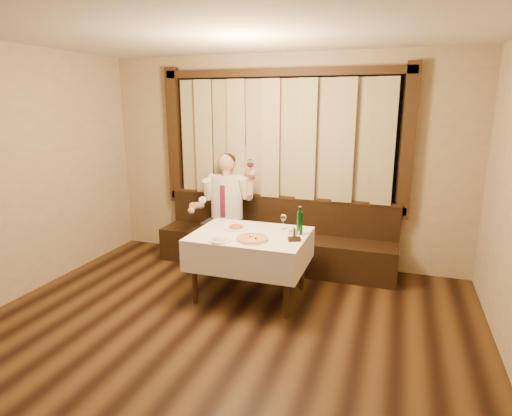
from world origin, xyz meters
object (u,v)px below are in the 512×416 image
(pasta_cream, at_px, (220,238))
(seated_man, at_px, (225,201))
(pasta_red, at_px, (236,226))
(green_bottle, at_px, (300,222))
(banquette, at_px, (275,243))
(cruet_caddy, at_px, (294,236))
(dining_table, at_px, (250,242))
(pizza, at_px, (252,239))

(pasta_cream, height_order, seated_man, seated_man)
(pasta_red, bearing_deg, green_bottle, 2.34)
(banquette, xyz_separation_m, cruet_caddy, (0.53, -1.13, 0.49))
(banquette, relative_size, green_bottle, 9.99)
(cruet_caddy, bearing_deg, dining_table, 144.23)
(pasta_cream, bearing_deg, pizza, 23.17)
(pizza, bearing_deg, green_bottle, 40.33)
(dining_table, distance_m, cruet_caddy, 0.56)
(pasta_red, xyz_separation_m, green_bottle, (0.74, 0.03, 0.10))
(cruet_caddy, height_order, seated_man, seated_man)
(banquette, height_order, dining_table, banquette)
(dining_table, xyz_separation_m, pasta_cream, (-0.21, -0.36, 0.14))
(pizza, distance_m, cruet_caddy, 0.44)
(banquette, distance_m, cruet_caddy, 1.34)
(pizza, xyz_separation_m, cruet_caddy, (0.43, 0.12, 0.03))
(banquette, distance_m, seated_man, 0.89)
(pasta_cream, relative_size, cruet_caddy, 1.65)
(pizza, distance_m, pasta_cream, 0.34)
(green_bottle, xyz_separation_m, seated_man, (-1.22, 0.80, -0.03))
(green_bottle, relative_size, cruet_caddy, 2.24)
(green_bottle, bearing_deg, pasta_cream, -146.18)
(dining_table, height_order, seated_man, seated_man)
(pasta_red, distance_m, pasta_cream, 0.47)
(banquette, height_order, seated_man, seated_man)
(pasta_red, relative_size, green_bottle, 0.86)
(pasta_red, bearing_deg, cruet_caddy, -16.08)
(banquette, bearing_deg, green_bottle, -59.15)
(green_bottle, distance_m, seated_man, 1.46)
(banquette, height_order, pasta_red, banquette)
(green_bottle, bearing_deg, pasta_red, -177.66)
(pasta_red, xyz_separation_m, cruet_caddy, (0.74, -0.21, 0.01))
(green_bottle, bearing_deg, pizza, -139.67)
(banquette, distance_m, green_bottle, 1.19)
(banquette, relative_size, cruet_caddy, 22.35)
(dining_table, xyz_separation_m, seated_man, (-0.69, 0.93, 0.21))
(dining_table, distance_m, pasta_red, 0.28)
(pasta_red, relative_size, cruet_caddy, 1.92)
(pasta_cream, bearing_deg, pasta_red, 89.82)
(pasta_red, height_order, green_bottle, green_bottle)
(pasta_cream, height_order, green_bottle, green_bottle)
(pasta_red, distance_m, cruet_caddy, 0.77)
(pizza, bearing_deg, dining_table, 114.55)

